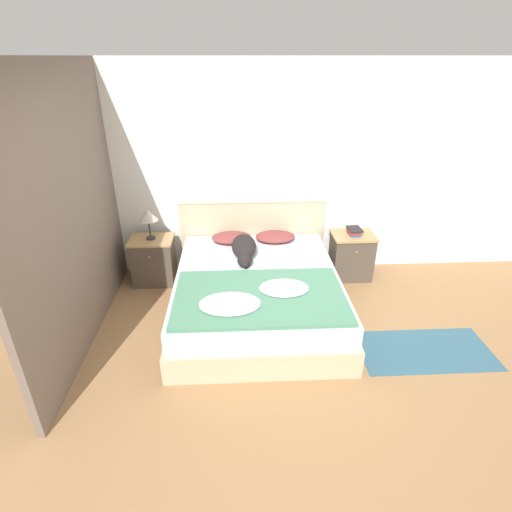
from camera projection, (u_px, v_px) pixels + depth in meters
ground_plane at (269, 380)px, 3.50m from camera, size 16.00×16.00×0.00m
wall_back at (256, 173)px, 4.82m from camera, size 9.00×0.06×2.55m
wall_side_left at (79, 206)px, 3.78m from camera, size 0.06×3.10×2.55m
bed at (257, 295)px, 4.28m from camera, size 1.74×2.05×0.51m
headboard at (253, 234)px, 5.10m from camera, size 1.82×0.06×0.97m
nightstand_left at (154, 260)px, 4.91m from camera, size 0.52×0.41×0.58m
nightstand_right at (351, 256)px, 5.03m from camera, size 0.52×0.41×0.58m
pillow_left at (232, 238)px, 4.85m from camera, size 0.48×0.33×0.11m
pillow_right at (275, 237)px, 4.87m from camera, size 0.48×0.33×0.11m
quilt at (259, 297)px, 3.72m from camera, size 1.59×0.99×0.06m
dog at (244, 248)px, 4.50m from camera, size 0.28×0.77×0.20m
book_stack at (354, 231)px, 4.88m from camera, size 0.17×0.22×0.08m
table_lamp at (148, 216)px, 4.65m from camera, size 0.23×0.23×0.36m
rug at (425, 350)px, 3.85m from camera, size 1.27×0.64×0.00m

